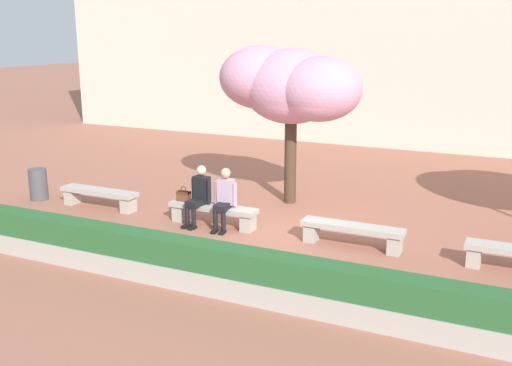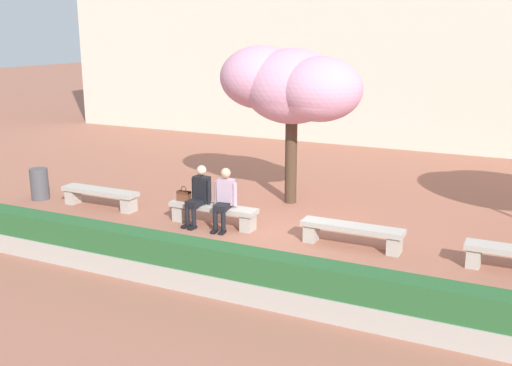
{
  "view_description": "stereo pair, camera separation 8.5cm",
  "coord_description": "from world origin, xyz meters",
  "px_view_note": "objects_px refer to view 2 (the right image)",
  "views": [
    {
      "loc": [
        4.55,
        -10.74,
        4.11
      ],
      "look_at": [
        -0.62,
        0.2,
        1.0
      ],
      "focal_mm": 42.0,
      "sensor_mm": 36.0,
      "label": 1
    },
    {
      "loc": [
        4.63,
        -10.7,
        4.11
      ],
      "look_at": [
        -0.62,
        0.2,
        1.0
      ],
      "focal_mm": 42.0,
      "sensor_mm": 36.0,
      "label": 2
    }
  ],
  "objects_px": {
    "person_seated_left": "(199,193)",
    "handbag": "(184,195)",
    "stone_bench_west_end": "(100,195)",
    "person_seated_right": "(224,196)",
    "trash_bin": "(39,184)",
    "stone_bench_center": "(352,232)",
    "stone_bench_near_west": "(213,211)",
    "cherry_tree_main": "(290,85)"
  },
  "relations": [
    {
      "from": "handbag",
      "to": "person_seated_right",
      "type": "bearing_deg",
      "value": -3.86
    },
    {
      "from": "stone_bench_west_end",
      "to": "cherry_tree_main",
      "type": "distance_m",
      "value": 5.18
    },
    {
      "from": "person_seated_right",
      "to": "person_seated_left",
      "type": "bearing_deg",
      "value": 179.98
    },
    {
      "from": "stone_bench_near_west",
      "to": "cherry_tree_main",
      "type": "xyz_separation_m",
      "value": [
        0.8,
        2.29,
        2.55
      ]
    },
    {
      "from": "stone_bench_west_end",
      "to": "stone_bench_center",
      "type": "distance_m",
      "value": 6.17
    },
    {
      "from": "stone_bench_center",
      "to": "handbag",
      "type": "height_order",
      "value": "handbag"
    },
    {
      "from": "stone_bench_center",
      "to": "trash_bin",
      "type": "xyz_separation_m",
      "value": [
        -8.0,
        -0.08,
        0.08
      ]
    },
    {
      "from": "person_seated_right",
      "to": "trash_bin",
      "type": "height_order",
      "value": "person_seated_right"
    },
    {
      "from": "person_seated_left",
      "to": "person_seated_right",
      "type": "distance_m",
      "value": 0.62
    },
    {
      "from": "stone_bench_center",
      "to": "trash_bin",
      "type": "distance_m",
      "value": 8.0
    },
    {
      "from": "stone_bench_west_end",
      "to": "handbag",
      "type": "distance_m",
      "value": 2.35
    },
    {
      "from": "person_seated_right",
      "to": "cherry_tree_main",
      "type": "height_order",
      "value": "cherry_tree_main"
    },
    {
      "from": "stone_bench_west_end",
      "to": "trash_bin",
      "type": "height_order",
      "value": "trash_bin"
    },
    {
      "from": "trash_bin",
      "to": "person_seated_left",
      "type": "bearing_deg",
      "value": 0.3
    },
    {
      "from": "stone_bench_west_end",
      "to": "handbag",
      "type": "height_order",
      "value": "handbag"
    },
    {
      "from": "stone_bench_near_west",
      "to": "stone_bench_west_end",
      "type": "bearing_deg",
      "value": 180.0
    },
    {
      "from": "person_seated_left",
      "to": "trash_bin",
      "type": "distance_m",
      "value": 4.62
    },
    {
      "from": "person_seated_right",
      "to": "stone_bench_center",
      "type": "bearing_deg",
      "value": 1.09
    },
    {
      "from": "stone_bench_center",
      "to": "person_seated_right",
      "type": "relative_size",
      "value": 1.56
    },
    {
      "from": "stone_bench_center",
      "to": "trash_bin",
      "type": "relative_size",
      "value": 2.58
    },
    {
      "from": "stone_bench_near_west",
      "to": "trash_bin",
      "type": "relative_size",
      "value": 2.58
    },
    {
      "from": "stone_bench_near_west",
      "to": "stone_bench_center",
      "type": "bearing_deg",
      "value": 0.0
    },
    {
      "from": "person_seated_right",
      "to": "stone_bench_west_end",
      "type": "bearing_deg",
      "value": 179.11
    },
    {
      "from": "person_seated_left",
      "to": "person_seated_right",
      "type": "xyz_separation_m",
      "value": [
        0.62,
        -0.0,
        0.0
      ]
    },
    {
      "from": "stone_bench_near_west",
      "to": "trash_bin",
      "type": "bearing_deg",
      "value": -179.1
    },
    {
      "from": "person_seated_left",
      "to": "trash_bin",
      "type": "bearing_deg",
      "value": -179.7
    },
    {
      "from": "handbag",
      "to": "cherry_tree_main",
      "type": "relative_size",
      "value": 0.09
    },
    {
      "from": "person_seated_left",
      "to": "stone_bench_near_west",
      "type": "bearing_deg",
      "value": 9.69
    },
    {
      "from": "handbag",
      "to": "trash_bin",
      "type": "relative_size",
      "value": 0.43
    },
    {
      "from": "stone_bench_near_west",
      "to": "person_seated_left",
      "type": "height_order",
      "value": "person_seated_left"
    },
    {
      "from": "stone_bench_center",
      "to": "cherry_tree_main",
      "type": "height_order",
      "value": "cherry_tree_main"
    },
    {
      "from": "stone_bench_center",
      "to": "stone_bench_west_end",
      "type": "bearing_deg",
      "value": 180.0
    },
    {
      "from": "stone_bench_west_end",
      "to": "handbag",
      "type": "relative_size",
      "value": 5.93
    },
    {
      "from": "stone_bench_center",
      "to": "cherry_tree_main",
      "type": "xyz_separation_m",
      "value": [
        -2.29,
        2.29,
        2.55
      ]
    },
    {
      "from": "person_seated_left",
      "to": "handbag",
      "type": "bearing_deg",
      "value": 170.81
    },
    {
      "from": "stone_bench_west_end",
      "to": "person_seated_left",
      "type": "height_order",
      "value": "person_seated_left"
    },
    {
      "from": "person_seated_left",
      "to": "handbag",
      "type": "height_order",
      "value": "person_seated_left"
    },
    {
      "from": "handbag",
      "to": "cherry_tree_main",
      "type": "xyz_separation_m",
      "value": [
        1.54,
        2.27,
        2.28
      ]
    },
    {
      "from": "stone_bench_center",
      "to": "trash_bin",
      "type": "bearing_deg",
      "value": -179.45
    },
    {
      "from": "person_seated_left",
      "to": "trash_bin",
      "type": "height_order",
      "value": "person_seated_left"
    },
    {
      "from": "stone_bench_center",
      "to": "person_seated_left",
      "type": "height_order",
      "value": "person_seated_left"
    },
    {
      "from": "person_seated_right",
      "to": "stone_bench_near_west",
      "type": "bearing_deg",
      "value": 170.22
    }
  ]
}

